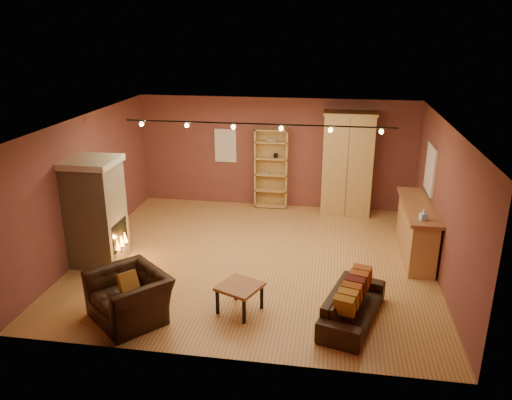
% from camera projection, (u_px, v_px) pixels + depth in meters
% --- Properties ---
extents(floor, '(7.00, 7.00, 0.00)m').
position_uv_depth(floor, '(255.00, 258.00, 10.14)').
color(floor, '#AB763C').
rests_on(floor, ground).
extents(ceiling, '(7.00, 7.00, 0.00)m').
position_uv_depth(ceiling, '(255.00, 122.00, 9.21)').
color(ceiling, brown).
rests_on(ceiling, back_wall).
extents(back_wall, '(7.00, 0.02, 2.80)m').
position_uv_depth(back_wall, '(276.00, 153.00, 12.70)').
color(back_wall, brown).
rests_on(back_wall, floor).
extents(left_wall, '(0.02, 6.50, 2.80)m').
position_uv_depth(left_wall, '(87.00, 185.00, 10.19)').
color(left_wall, brown).
rests_on(left_wall, floor).
extents(right_wall, '(0.02, 6.50, 2.80)m').
position_uv_depth(right_wall, '(443.00, 203.00, 9.15)').
color(right_wall, brown).
rests_on(right_wall, floor).
extents(fireplace, '(1.01, 0.98, 2.12)m').
position_uv_depth(fireplace, '(96.00, 212.00, 9.68)').
color(fireplace, tan).
rests_on(fireplace, floor).
extents(back_window, '(0.56, 0.04, 0.86)m').
position_uv_depth(back_window, '(225.00, 146.00, 12.82)').
color(back_window, white).
rests_on(back_window, back_wall).
extents(bookcase, '(0.84, 0.33, 2.05)m').
position_uv_depth(bookcase, '(272.00, 168.00, 12.73)').
color(bookcase, tan).
rests_on(bookcase, floor).
extents(armoire, '(1.25, 0.71, 2.55)m').
position_uv_depth(armoire, '(347.00, 164.00, 12.17)').
color(armoire, tan).
rests_on(armoire, floor).
extents(bar_counter, '(0.61, 2.30, 1.10)m').
position_uv_depth(bar_counter, '(416.00, 230.00, 10.12)').
color(bar_counter, tan).
rests_on(bar_counter, floor).
extents(tissue_box, '(0.13, 0.13, 0.21)m').
position_uv_depth(tissue_box, '(424.00, 215.00, 9.15)').
color(tissue_box, '#91CCE8').
rests_on(tissue_box, bar_counter).
extents(right_window, '(0.05, 0.90, 1.00)m').
position_uv_depth(right_window, '(430.00, 169.00, 10.38)').
color(right_window, white).
rests_on(right_window, right_wall).
extents(loveseat, '(0.98, 1.83, 0.74)m').
position_uv_depth(loveseat, '(353.00, 300.00, 7.91)').
color(loveseat, black).
rests_on(loveseat, floor).
extents(armchair, '(1.42, 1.37, 1.05)m').
position_uv_depth(armchair, '(129.00, 289.00, 7.92)').
color(armchair, black).
rests_on(armchair, floor).
extents(coffee_table, '(0.83, 0.83, 0.48)m').
position_uv_depth(coffee_table, '(240.00, 289.00, 8.16)').
color(coffee_table, '#9C6138').
rests_on(coffee_table, floor).
extents(track_rail, '(5.20, 0.09, 0.13)m').
position_uv_depth(track_rail, '(257.00, 126.00, 9.43)').
color(track_rail, black).
rests_on(track_rail, ceiling).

